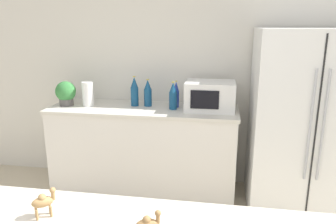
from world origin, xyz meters
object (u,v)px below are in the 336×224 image
at_px(refrigerator, 304,123).
at_px(paper_towel_roll, 88,94).
at_px(back_bottle_2, 173,96).
at_px(camel_figurine, 44,201).
at_px(back_bottle_0, 135,92).
at_px(potted_plant, 66,93).
at_px(camel_figurine_second, 148,224).
at_px(microwave, 210,96).
at_px(back_bottle_1, 176,95).
at_px(back_bottle_3, 148,93).

distance_m(refrigerator, paper_towel_roll, 2.13).
bearing_deg(back_bottle_2, camel_figurine, -97.13).
distance_m(back_bottle_0, camel_figurine, 2.09).
bearing_deg(back_bottle_0, potted_plant, -171.74).
xyz_separation_m(back_bottle_2, camel_figurine_second, (0.21, -2.08, -0.03)).
relative_size(microwave, back_bottle_2, 1.74).
bearing_deg(microwave, refrigerator, -7.09).
distance_m(microwave, camel_figurine_second, 2.13).
distance_m(back_bottle_1, back_bottle_3, 0.29).
height_order(back_bottle_2, back_bottle_3, back_bottle_3).
bearing_deg(camel_figurine_second, potted_plant, 122.84).
bearing_deg(paper_towel_roll, camel_figurine, -72.39).
xyz_separation_m(refrigerator, microwave, (-0.87, 0.11, 0.20)).
bearing_deg(camel_figurine, paper_towel_roll, 107.61).
bearing_deg(back_bottle_0, refrigerator, -5.20).
xyz_separation_m(refrigerator, back_bottle_1, (-1.22, 0.16, 0.19)).
bearing_deg(back_bottle_1, camel_figurine_second, -84.88).
bearing_deg(back_bottle_3, camel_figurine, -89.35).
height_order(back_bottle_1, back_bottle_3, back_bottle_3).
relative_size(back_bottle_0, camel_figurine_second, 2.54).
distance_m(potted_plant, camel_figurine_second, 2.45).
height_order(back_bottle_3, camel_figurine_second, back_bottle_3).
xyz_separation_m(back_bottle_1, back_bottle_3, (-0.29, -0.00, 0.00)).
xyz_separation_m(paper_towel_roll, back_bottle_2, (0.88, 0.01, 0.01)).
xyz_separation_m(potted_plant, paper_towel_roll, (0.23, 0.01, -0.01)).
relative_size(refrigerator, paper_towel_roll, 6.72).
relative_size(paper_towel_roll, back_bottle_0, 0.82).
height_order(potted_plant, camel_figurine_second, potted_plant).
bearing_deg(back_bottle_2, refrigerator, -3.24).
bearing_deg(potted_plant, microwave, 2.37).
bearing_deg(potted_plant, camel_figurine_second, -57.16).
bearing_deg(paper_towel_roll, back_bottle_2, 0.52).
bearing_deg(camel_figurine_second, back_bottle_2, 95.85).
distance_m(paper_towel_roll, back_bottle_2, 0.88).
relative_size(back_bottle_1, back_bottle_3, 0.97).
bearing_deg(back_bottle_0, camel_figurine_second, -73.88).
height_order(potted_plant, back_bottle_3, back_bottle_3).
bearing_deg(camel_figurine_second, camel_figurine, 169.91).
relative_size(microwave, camel_figurine, 3.81).
height_order(paper_towel_roll, back_bottle_3, back_bottle_3).
height_order(camel_figurine, camel_figurine_second, camel_figurine).
height_order(refrigerator, back_bottle_3, refrigerator).
height_order(paper_towel_roll, back_bottle_2, back_bottle_2).
bearing_deg(potted_plant, back_bottle_2, 1.14).
height_order(refrigerator, camel_figurine, refrigerator).
relative_size(paper_towel_roll, camel_figurine, 2.00).
relative_size(microwave, back_bottle_0, 1.56).
bearing_deg(camel_figurine, back_bottle_0, 94.44).
bearing_deg(camel_figurine, camel_figurine_second, -10.09).
bearing_deg(back_bottle_2, back_bottle_1, 78.07).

